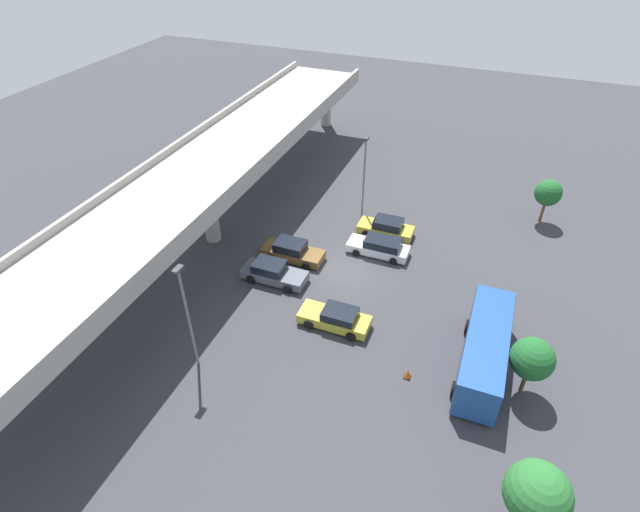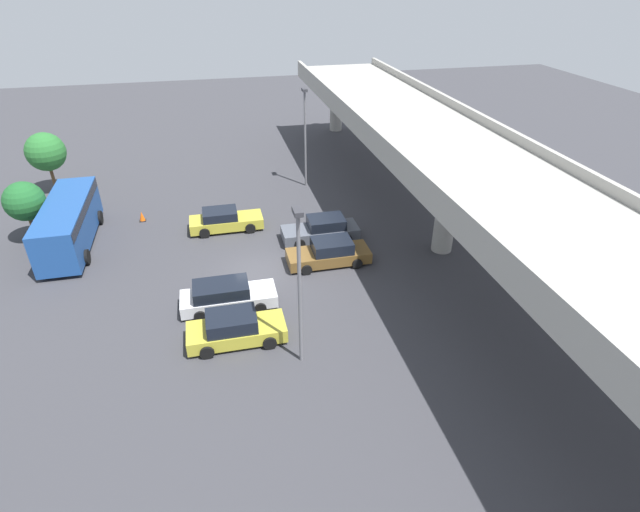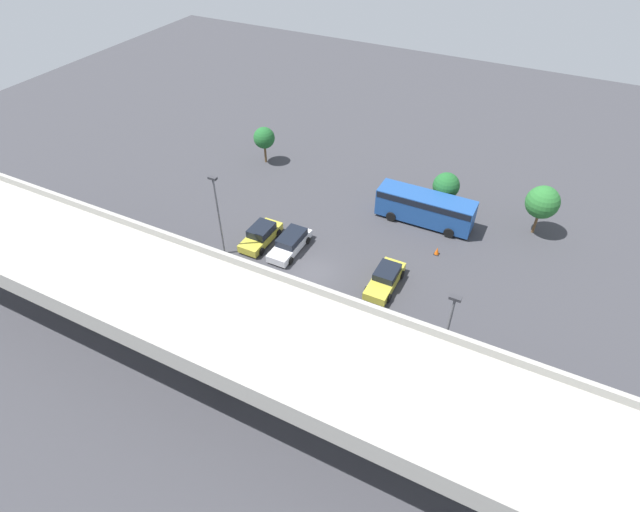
% 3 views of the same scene
% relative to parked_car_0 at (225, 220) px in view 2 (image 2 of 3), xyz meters
% --- Properties ---
extents(ground_plane, '(112.42, 112.42, 0.00)m').
position_rel_parked_car_0_xyz_m(ground_plane, '(5.81, 1.43, -0.67)').
color(ground_plane, '#38383D').
extents(highway_overpass, '(53.71, 7.91, 7.13)m').
position_rel_parked_car_0_xyz_m(highway_overpass, '(5.81, 12.96, 5.28)').
color(highway_overpass, '#9E9B93').
rests_on(highway_overpass, ground_plane).
extents(parked_car_0, '(2.07, 4.79, 1.43)m').
position_rel_parked_car_0_xyz_m(parked_car_0, '(0.00, 0.00, 0.00)').
color(parked_car_0, gold).
rests_on(parked_car_0, ground_plane).
extents(parked_car_1, '(2.14, 4.88, 1.51)m').
position_rel_parked_car_0_xyz_m(parked_car_1, '(2.82, 5.98, 0.03)').
color(parked_car_1, '#515660').
rests_on(parked_car_1, ground_plane).
extents(parked_car_2, '(2.13, 4.88, 1.51)m').
position_rel_parked_car_0_xyz_m(parked_car_2, '(5.78, 5.75, 0.02)').
color(parked_car_2, brown).
rests_on(parked_car_2, ground_plane).
extents(parked_car_3, '(2.06, 4.89, 1.45)m').
position_rel_parked_car_0_xyz_m(parked_car_3, '(8.85, -0.49, 0.02)').
color(parked_car_3, silver).
rests_on(parked_car_3, ground_plane).
extents(parked_car_4, '(2.09, 4.60, 1.52)m').
position_rel_parked_car_0_xyz_m(parked_car_4, '(11.66, -0.27, 0.04)').
color(parked_car_4, gold).
rests_on(parked_car_4, ground_plane).
extents(shuttle_bus, '(8.76, 2.72, 2.83)m').
position_rel_parked_car_0_xyz_m(shuttle_bus, '(-0.07, -9.52, 1.02)').
color(shuttle_bus, '#1E478C').
rests_on(shuttle_bus, ground_plane).
extents(lamp_post_near_aisle, '(0.70, 0.35, 7.52)m').
position_rel_parked_car_0_xyz_m(lamp_post_near_aisle, '(13.65, 2.49, 3.77)').
color(lamp_post_near_aisle, slate).
rests_on(lamp_post_near_aisle, ground_plane).
extents(lamp_post_mid_lot, '(0.70, 0.35, 7.56)m').
position_rel_parked_car_0_xyz_m(lamp_post_mid_lot, '(-6.24, 6.80, 3.79)').
color(lamp_post_mid_lot, slate).
rests_on(lamp_post_mid_lot, ground_plane).
extents(tree_front_left, '(2.87, 2.87, 4.67)m').
position_rel_parked_car_0_xyz_m(tree_front_left, '(-9.35, -12.44, 2.55)').
color(tree_front_left, brown).
rests_on(tree_front_left, ground_plane).
extents(tree_front_centre, '(2.45, 2.45, 4.01)m').
position_rel_parked_car_0_xyz_m(tree_front_centre, '(-1.11, -11.97, 2.10)').
color(tree_front_centre, brown).
rests_on(tree_front_centre, ground_plane).
extents(traffic_cone, '(0.44, 0.44, 0.70)m').
position_rel_parked_car_0_xyz_m(traffic_cone, '(-2.57, -5.54, -0.34)').
color(traffic_cone, black).
rests_on(traffic_cone, ground_plane).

